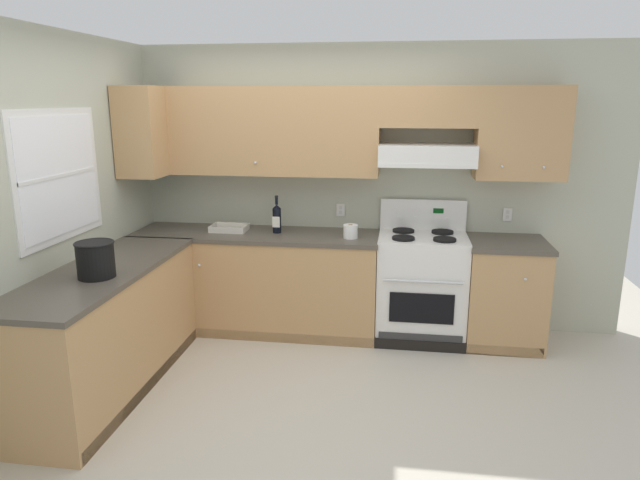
{
  "coord_description": "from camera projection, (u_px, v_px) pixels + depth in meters",
  "views": [
    {
      "loc": [
        0.83,
        -3.55,
        2.07
      ],
      "look_at": [
        0.21,
        0.7,
        1.0
      ],
      "focal_mm": 31.75,
      "sensor_mm": 36.0,
      "label": 1
    }
  ],
  "objects": [
    {
      "name": "wall_left",
      "position": [
        68.0,
        201.0,
        4.14
      ],
      "size": [
        0.47,
        4.0,
        2.55
      ],
      "color": "#B7BAA3",
      "rests_on": "ground_plane"
    },
    {
      "name": "paper_towel_roll",
      "position": [
        351.0,
        231.0,
        4.85
      ],
      "size": [
        0.12,
        0.12,
        0.12
      ],
      "color": "white",
      "rests_on": "counter_back_run"
    },
    {
      "name": "counter_left_run",
      "position": [
        107.0,
        330.0,
        4.08
      ],
      "size": [
        0.63,
        1.91,
        0.91
      ],
      "color": "tan",
      "rests_on": "ground_plane"
    },
    {
      "name": "wine_bottle",
      "position": [
        277.0,
        218.0,
        5.03
      ],
      "size": [
        0.08,
        0.08,
        0.34
      ],
      "color": "black",
      "rests_on": "counter_back_run"
    },
    {
      "name": "bucket",
      "position": [
        95.0,
        259.0,
        3.76
      ],
      "size": [
        0.26,
        0.26,
        0.24
      ],
      "color": "black",
      "rests_on": "counter_left_run"
    },
    {
      "name": "stove",
      "position": [
        421.0,
        286.0,
        4.96
      ],
      "size": [
        0.76,
        0.62,
        1.2
      ],
      "color": "white",
      "rests_on": "ground_plane"
    },
    {
      "name": "wall_back",
      "position": [
        354.0,
        167.0,
        5.07
      ],
      "size": [
        4.68,
        0.57,
        2.55
      ],
      "color": "#B7BAA3",
      "rests_on": "ground_plane"
    },
    {
      "name": "ground_plane",
      "position": [
        277.0,
        399.0,
        4.02
      ],
      "size": [
        7.04,
        7.04,
        0.0
      ],
      "primitive_type": "plane",
      "color": "beige"
    },
    {
      "name": "counter_back_run",
      "position": [
        312.0,
        284.0,
        5.1
      ],
      "size": [
        3.6,
        0.65,
        0.91
      ],
      "color": "tan",
      "rests_on": "ground_plane"
    },
    {
      "name": "bowl",
      "position": [
        229.0,
        229.0,
        5.12
      ],
      "size": [
        0.32,
        0.23,
        0.06
      ],
      "color": "beige",
      "rests_on": "counter_back_run"
    }
  ]
}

